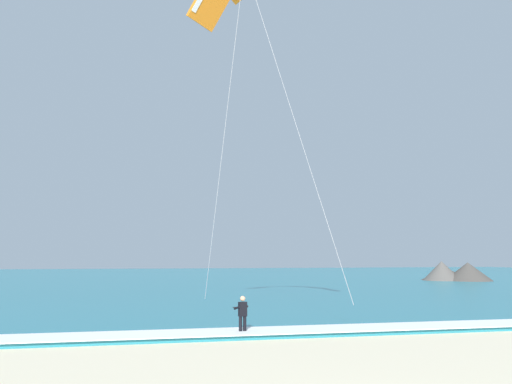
# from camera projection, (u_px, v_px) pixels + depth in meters

# --- Properties ---
(sea) EXTENTS (200.00, 120.00, 0.20)m
(sea) POSITION_uv_depth(u_px,v_px,m) (174.00, 278.00, 78.93)
(sea) COLOR teal
(sea) RESTS_ON ground
(surf_foam) EXTENTS (200.00, 2.32, 0.04)m
(surf_foam) POSITION_uv_depth(u_px,v_px,m) (260.00, 331.00, 21.80)
(surf_foam) COLOR white
(surf_foam) RESTS_ON sea
(surfboard) EXTENTS (0.80, 1.47, 0.09)m
(surfboard) POSITION_uv_depth(u_px,v_px,m) (243.00, 336.00, 21.57)
(surfboard) COLOR yellow
(surfboard) RESTS_ON ground
(kitesurfer) EXTENTS (0.61, 0.61, 1.69)m
(kitesurfer) POSITION_uv_depth(u_px,v_px,m) (242.00, 314.00, 21.70)
(kitesurfer) COLOR black
(kitesurfer) RESTS_ON ground
(headland_right) EXTENTS (8.80, 9.70, 2.74)m
(headland_right) POSITION_uv_depth(u_px,v_px,m) (454.00, 273.00, 68.66)
(headland_right) COLOR #56514C
(headland_right) RESTS_ON ground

